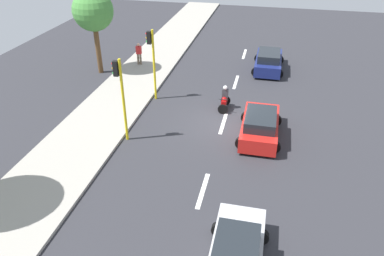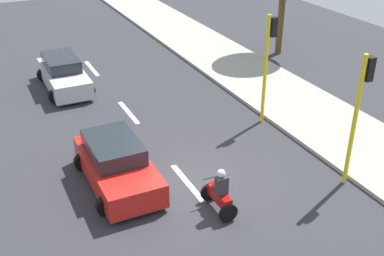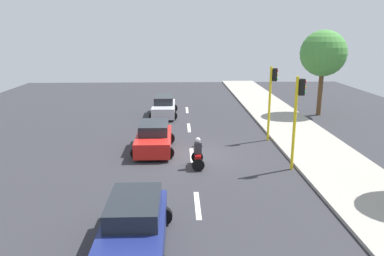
% 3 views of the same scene
% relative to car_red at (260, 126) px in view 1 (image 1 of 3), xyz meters
% --- Properties ---
extents(ground_plane, '(40.00, 60.00, 0.10)m').
position_rel_car_red_xyz_m(ground_plane, '(2.09, -1.01, -0.76)').
color(ground_plane, '#2D2D33').
extents(sidewalk, '(4.00, 60.00, 0.15)m').
position_rel_car_red_xyz_m(sidewalk, '(9.09, -1.01, -0.64)').
color(sidewalk, '#9E998E').
rests_on(sidewalk, ground).
extents(lane_stripe_far_north, '(0.20, 2.40, 0.01)m').
position_rel_car_red_xyz_m(lane_stripe_far_north, '(2.09, -13.01, -0.71)').
color(lane_stripe_far_north, white).
rests_on(lane_stripe_far_north, ground).
extents(lane_stripe_north, '(0.20, 2.40, 0.01)m').
position_rel_car_red_xyz_m(lane_stripe_north, '(2.09, -7.01, -0.71)').
color(lane_stripe_north, white).
rests_on(lane_stripe_north, ground).
extents(lane_stripe_mid, '(0.20, 2.40, 0.01)m').
position_rel_car_red_xyz_m(lane_stripe_mid, '(2.09, -1.01, -0.71)').
color(lane_stripe_mid, white).
rests_on(lane_stripe_mid, ground).
extents(lane_stripe_south, '(0.20, 2.40, 0.01)m').
position_rel_car_red_xyz_m(lane_stripe_south, '(2.09, 4.99, -0.71)').
color(lane_stripe_south, white).
rests_on(lane_stripe_south, ground).
extents(car_red, '(2.29, 4.20, 1.52)m').
position_rel_car_red_xyz_m(car_red, '(0.00, 0.00, 0.00)').
color(car_red, red).
rests_on(car_red, ground).
extents(car_dark_blue, '(2.30, 4.44, 1.52)m').
position_rel_car_red_xyz_m(car_dark_blue, '(0.00, -9.83, 0.00)').
color(car_dark_blue, navy).
rests_on(car_dark_blue, ground).
extents(motorcycle, '(0.60, 1.30, 1.53)m').
position_rel_car_red_xyz_m(motorcycle, '(2.31, -2.80, -0.07)').
color(motorcycle, black).
rests_on(motorcycle, ground).
extents(pedestrian_near_signal, '(0.40, 0.24, 1.69)m').
position_rel_car_red_xyz_m(pedestrian_near_signal, '(9.80, -8.46, 0.35)').
color(pedestrian_near_signal, '#72604C').
rests_on(pedestrian_near_signal, sidewalk).
extents(traffic_light_corner, '(0.49, 0.24, 4.50)m').
position_rel_car_red_xyz_m(traffic_light_corner, '(6.93, 1.78, 2.22)').
color(traffic_light_corner, yellow).
rests_on(traffic_light_corner, ground).
extents(traffic_light_midblock, '(0.49, 0.24, 4.50)m').
position_rel_car_red_xyz_m(traffic_light_midblock, '(6.93, -3.25, 2.22)').
color(traffic_light_midblock, yellow).
rests_on(traffic_light_midblock, ground).
extents(street_tree_north, '(2.84, 2.84, 5.97)m').
position_rel_car_red_xyz_m(street_tree_north, '(12.21, -6.61, 3.78)').
color(street_tree_north, brown).
rests_on(street_tree_north, ground).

